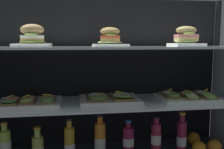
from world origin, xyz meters
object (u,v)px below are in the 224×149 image
at_px(plated_roll_sandwich_far_left, 186,38).
at_px(orange_fruit_rolled_forward, 199,148).
at_px(juice_bottle_back_center, 100,140).
at_px(orange_fruit_beside_bottles, 194,139).
at_px(open_sandwich_tray_left_of_center, 188,96).
at_px(juice_bottle_back_left, 70,144).
at_px(juice_bottle_front_left_end, 156,138).
at_px(plated_roll_sandwich_mid_right, 110,39).
at_px(juice_bottle_front_middle, 5,147).
at_px(juice_bottle_near_post, 128,141).
at_px(open_sandwich_tray_near_left_corner, 110,98).
at_px(open_sandwich_tray_near_right_corner, 29,101).
at_px(juice_bottle_front_fourth, 182,137).
at_px(orange_fruit_near_left_post, 214,146).
at_px(juice_bottle_front_second, 38,148).
at_px(plated_roll_sandwich_center, 32,38).

height_order(plated_roll_sandwich_far_left, orange_fruit_rolled_forward, plated_roll_sandwich_far_left).
height_order(juice_bottle_back_center, orange_fruit_beside_bottles, juice_bottle_back_center).
distance_m(open_sandwich_tray_left_of_center, juice_bottle_back_left, 0.73).
bearing_deg(open_sandwich_tray_left_of_center, juice_bottle_front_left_end, -173.18).
xyz_separation_m(plated_roll_sandwich_mid_right, juice_bottle_front_middle, (-0.57, -0.06, -0.57)).
distance_m(plated_roll_sandwich_mid_right, juice_bottle_near_post, 0.59).
height_order(juice_bottle_front_left_end, orange_fruit_rolled_forward, juice_bottle_front_left_end).
bearing_deg(open_sandwich_tray_near_left_corner, open_sandwich_tray_left_of_center, -2.82).
height_order(open_sandwich_tray_left_of_center, juice_bottle_near_post, open_sandwich_tray_left_of_center).
bearing_deg(open_sandwich_tray_near_left_corner, open_sandwich_tray_near_right_corner, -177.93).
distance_m(plated_roll_sandwich_far_left, juice_bottle_front_fourth, 0.58).
bearing_deg(orange_fruit_near_left_post, open_sandwich_tray_near_right_corner, 177.13).
distance_m(juice_bottle_front_middle, juice_bottle_front_second, 0.17).
xyz_separation_m(plated_roll_sandwich_mid_right, juice_bottle_front_second, (-0.41, -0.05, -0.59)).
height_order(open_sandwich_tray_left_of_center, juice_bottle_back_center, open_sandwich_tray_left_of_center).
height_order(open_sandwich_tray_near_right_corner, open_sandwich_tray_left_of_center, open_sandwich_tray_left_of_center).
distance_m(open_sandwich_tray_left_of_center, juice_bottle_front_left_end, 0.31).
distance_m(juice_bottle_back_center, orange_fruit_near_left_post, 0.68).
height_order(juice_bottle_front_middle, juice_bottle_front_second, juice_bottle_front_middle).
height_order(open_sandwich_tray_near_right_corner, juice_bottle_near_post, open_sandwich_tray_near_right_corner).
bearing_deg(orange_fruit_beside_bottles, juice_bottle_front_second, -174.13).
xyz_separation_m(plated_roll_sandwich_center, juice_bottle_back_center, (0.36, -0.05, -0.58)).
relative_size(plated_roll_sandwich_center, plated_roll_sandwich_far_left, 1.10).
bearing_deg(orange_fruit_beside_bottles, orange_fruit_near_left_post, -64.14).
xyz_separation_m(open_sandwich_tray_near_left_corner, juice_bottle_back_left, (-0.23, -0.03, -0.25)).
height_order(juice_bottle_front_middle, juice_bottle_back_left, juice_bottle_back_left).
bearing_deg(open_sandwich_tray_left_of_center, juice_bottle_back_left, -179.17).
xyz_separation_m(plated_roll_sandwich_mid_right, plated_roll_sandwich_far_left, (0.45, -0.00, 0.00)).
bearing_deg(juice_bottle_back_center, orange_fruit_near_left_post, -4.20).
bearing_deg(plated_roll_sandwich_mid_right, plated_roll_sandwich_far_left, -0.25).
bearing_deg(orange_fruit_beside_bottles, plated_roll_sandwich_far_left, -153.77).
bearing_deg(open_sandwich_tray_near_right_corner, plated_roll_sandwich_mid_right, 4.74).
relative_size(plated_roll_sandwich_center, open_sandwich_tray_near_right_corner, 0.57).
distance_m(plated_roll_sandwich_mid_right, orange_fruit_beside_bottles, 0.84).
bearing_deg(open_sandwich_tray_near_right_corner, juice_bottle_front_left_end, -2.46).
xyz_separation_m(open_sandwich_tray_near_left_corner, orange_fruit_beside_bottles, (0.55, 0.07, -0.30)).
relative_size(plated_roll_sandwich_far_left, open_sandwich_tray_near_right_corner, 0.51).
relative_size(juice_bottle_near_post, juice_bottle_front_fourth, 0.84).
bearing_deg(juice_bottle_back_center, juice_bottle_near_post, 0.01).
height_order(plated_roll_sandwich_center, open_sandwich_tray_left_of_center, plated_roll_sandwich_center).
height_order(juice_bottle_near_post, orange_fruit_near_left_post, juice_bottle_near_post).
xyz_separation_m(juice_bottle_back_left, juice_bottle_front_left_end, (0.49, -0.01, 0.01)).
distance_m(open_sandwich_tray_left_of_center, juice_bottle_near_post, 0.43).
bearing_deg(juice_bottle_front_second, plated_roll_sandwich_mid_right, 7.38).
height_order(plated_roll_sandwich_center, orange_fruit_rolled_forward, plated_roll_sandwich_center).
relative_size(juice_bottle_back_left, juice_bottle_front_left_end, 1.04).
bearing_deg(plated_roll_sandwich_far_left, juice_bottle_near_post, -173.77).
xyz_separation_m(open_sandwich_tray_near_left_corner, juice_bottle_near_post, (0.11, -0.02, -0.25)).
bearing_deg(orange_fruit_beside_bottles, plated_roll_sandwich_mid_right, -175.25).
relative_size(plated_roll_sandwich_center, juice_bottle_front_second, 0.97).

